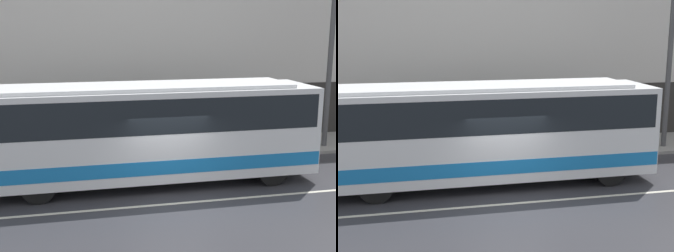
% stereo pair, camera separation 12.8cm
% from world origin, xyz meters
% --- Properties ---
extents(ground_plane, '(60.00, 60.00, 0.00)m').
position_xyz_m(ground_plane, '(0.00, 0.00, 0.00)').
color(ground_plane, '#333338').
extents(sidewalk, '(60.00, 3.15, 0.13)m').
position_xyz_m(sidewalk, '(0.00, 5.58, 0.06)').
color(sidewalk, gray).
rests_on(sidewalk, ground_plane).
extents(building_facade, '(60.00, 0.35, 10.28)m').
position_xyz_m(building_facade, '(0.00, 7.29, 4.96)').
color(building_facade, silver).
rests_on(building_facade, ground_plane).
extents(lane_stripe, '(54.00, 0.14, 0.01)m').
position_xyz_m(lane_stripe, '(0.00, 0.00, 0.00)').
color(lane_stripe, beige).
rests_on(lane_stripe, ground_plane).
extents(transit_bus, '(11.55, 2.62, 3.35)m').
position_xyz_m(transit_bus, '(-0.60, 2.07, 1.89)').
color(transit_bus, white).
rests_on(transit_bus, ground_plane).
extents(utility_pole_near, '(0.22, 0.22, 6.80)m').
position_xyz_m(utility_pole_near, '(7.79, 4.83, 3.53)').
color(utility_pole_near, '#4C4C4F').
rests_on(utility_pole_near, sidewalk).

